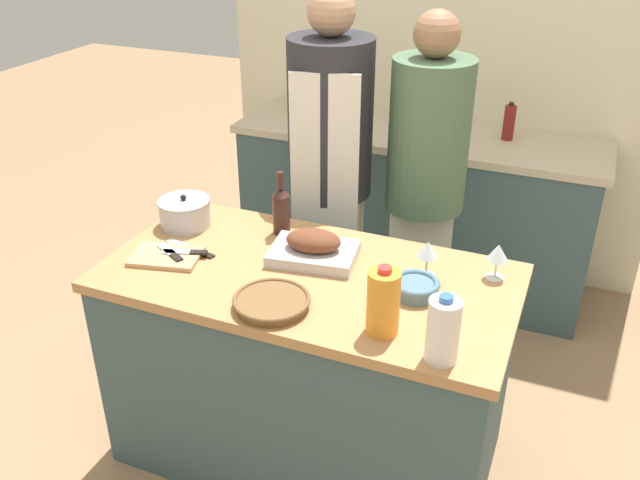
% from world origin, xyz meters
% --- Properties ---
extents(ground_plane, '(12.00, 12.00, 0.00)m').
position_xyz_m(ground_plane, '(0.00, 0.00, 0.00)').
color(ground_plane, '#9E7A56').
extents(kitchen_island, '(1.50, 0.76, 0.86)m').
position_xyz_m(kitchen_island, '(0.00, 0.00, 0.43)').
color(kitchen_island, '#3D565B').
rests_on(kitchen_island, ground_plane).
extents(back_counter, '(1.99, 0.60, 0.91)m').
position_xyz_m(back_counter, '(0.00, 1.51, 0.46)').
color(back_counter, '#3D565B').
rests_on(back_counter, ground_plane).
extents(back_wall, '(2.49, 0.10, 2.55)m').
position_xyz_m(back_wall, '(0.00, 1.86, 1.27)').
color(back_wall, beige).
rests_on(back_wall, ground_plane).
extents(roasting_pan, '(0.35, 0.27, 0.12)m').
position_xyz_m(roasting_pan, '(-0.02, 0.10, 0.91)').
color(roasting_pan, '#BCBCC1').
rests_on(roasting_pan, kitchen_island).
extents(wicker_basket, '(0.26, 0.26, 0.04)m').
position_xyz_m(wicker_basket, '(-0.02, -0.25, 0.89)').
color(wicker_basket, brown).
rests_on(wicker_basket, kitchen_island).
extents(cutting_board, '(0.29, 0.23, 0.02)m').
position_xyz_m(cutting_board, '(-0.53, -0.11, 0.87)').
color(cutting_board, tan).
rests_on(cutting_board, kitchen_island).
extents(stock_pot, '(0.21, 0.21, 0.14)m').
position_xyz_m(stock_pot, '(-0.62, 0.16, 0.92)').
color(stock_pot, '#B7B7BC').
rests_on(stock_pot, kitchen_island).
extents(mixing_bowl, '(0.17, 0.17, 0.06)m').
position_xyz_m(mixing_bowl, '(0.40, 0.01, 0.90)').
color(mixing_bowl, slate).
rests_on(mixing_bowl, kitchen_island).
extents(juice_jug, '(0.10, 0.10, 0.24)m').
position_xyz_m(juice_jug, '(0.36, -0.23, 0.97)').
color(juice_jug, orange).
rests_on(juice_jug, kitchen_island).
extents(milk_jug, '(0.10, 0.10, 0.22)m').
position_xyz_m(milk_jug, '(0.56, -0.30, 0.97)').
color(milk_jug, white).
rests_on(milk_jug, kitchen_island).
extents(wine_bottle_green, '(0.07, 0.07, 0.26)m').
position_xyz_m(wine_bottle_green, '(-0.22, 0.25, 0.97)').
color(wine_bottle_green, '#381E19').
rests_on(wine_bottle_green, kitchen_island).
extents(wine_glass_left, '(0.08, 0.08, 0.14)m').
position_xyz_m(wine_glass_left, '(0.40, 0.15, 0.97)').
color(wine_glass_left, silver).
rests_on(wine_glass_left, kitchen_island).
extents(wine_glass_right, '(0.08, 0.08, 0.13)m').
position_xyz_m(wine_glass_right, '(0.63, 0.23, 0.96)').
color(wine_glass_right, silver).
rests_on(wine_glass_right, kitchen_island).
extents(knife_chef, '(0.24, 0.08, 0.01)m').
position_xyz_m(knife_chef, '(-0.48, -0.01, 0.87)').
color(knife_chef, '#B7B7BC').
rests_on(knife_chef, kitchen_island).
extents(knife_paring, '(0.17, 0.08, 0.01)m').
position_xyz_m(knife_paring, '(-0.47, -0.07, 0.89)').
color(knife_paring, '#B7B7BC').
rests_on(knife_paring, cutting_board).
extents(knife_bread, '(0.15, 0.10, 0.01)m').
position_xyz_m(knife_bread, '(-0.52, -0.09, 0.89)').
color(knife_bread, '#B7B7BC').
rests_on(knife_bread, cutting_board).
extents(stand_mixer, '(0.18, 0.14, 0.30)m').
position_xyz_m(stand_mixer, '(-0.62, 1.50, 1.04)').
color(stand_mixer, silver).
rests_on(stand_mixer, back_counter).
extents(condiment_bottle_tall, '(0.05, 0.05, 0.18)m').
position_xyz_m(condiment_bottle_tall, '(-0.10, 1.53, 1.00)').
color(condiment_bottle_tall, '#234C28').
rests_on(condiment_bottle_tall, back_counter).
extents(condiment_bottle_short, '(0.06, 0.06, 0.20)m').
position_xyz_m(condiment_bottle_short, '(0.46, 1.58, 1.00)').
color(condiment_bottle_short, maroon).
rests_on(condiment_bottle_short, back_counter).
extents(person_cook_aproned, '(0.38, 0.41, 1.74)m').
position_xyz_m(person_cook_aproned, '(-0.22, 0.75, 0.96)').
color(person_cook_aproned, beige).
rests_on(person_cook_aproned, ground_plane).
extents(person_cook_guest, '(0.35, 0.35, 1.67)m').
position_xyz_m(person_cook_guest, '(0.21, 0.84, 0.92)').
color(person_cook_guest, beige).
rests_on(person_cook_guest, ground_plane).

